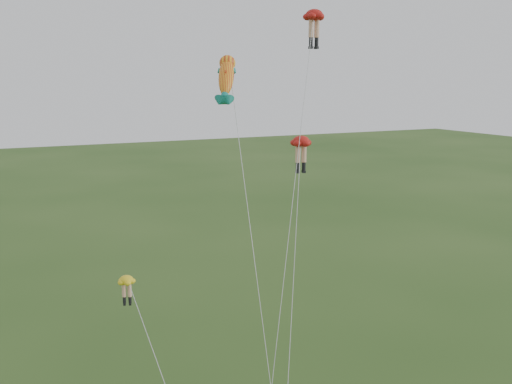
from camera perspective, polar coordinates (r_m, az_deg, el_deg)
name	(u,v)px	position (r m, az deg, el deg)	size (l,w,h in m)	color
legs_kite_red_high	(313,27)	(34.22, 5.74, 16.14)	(7.59, 8.06, 22.52)	#B11712
legs_kite_red_mid	(301,151)	(31.82, 4.49, 4.13)	(5.09, 7.03, 15.47)	#B11712
legs_kite_yellow	(131,293)	(29.53, -12.44, -9.87)	(2.07, 10.06, 8.84)	yellow
fish_kite	(227,78)	(30.07, -2.95, 11.33)	(1.99, 7.94, 20.04)	yellow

